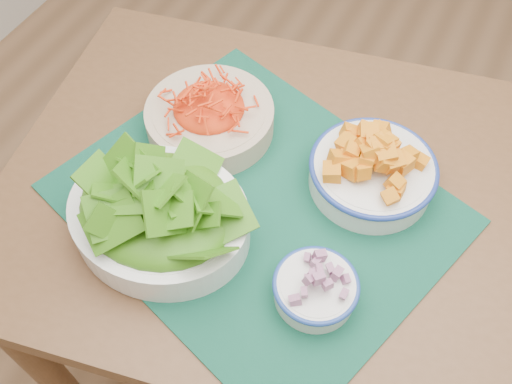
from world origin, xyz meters
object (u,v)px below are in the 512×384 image
Objects in this scene: placemat at (256,203)px; squash_bowl at (374,166)px; carrot_bowl at (209,112)px; table at (321,233)px; onion_bowl at (316,286)px; lettuce_bowl at (157,208)px.

placemat is 2.24× the size of squash_bowl.
squash_bowl reaches higher than carrot_bowl.
onion_bowl is at bearing -84.38° from table.
carrot_bowl is 0.29m from squash_bowl.
lettuce_bowl is at bearing -138.61° from squash_bowl.
table is at bearing -10.34° from carrot_bowl.
table is 4.15× the size of lettuce_bowl.
onion_bowl is (-0.00, -0.23, -0.02)m from squash_bowl.
onion_bowl is (0.05, -0.17, 0.15)m from table.
lettuce_bowl is (-0.26, -0.23, 0.01)m from squash_bowl.
carrot_bowl is (-0.24, 0.04, 0.16)m from table.
onion_bowl is at bearing -18.07° from placemat.
carrot_bowl is 0.36m from onion_bowl.
lettuce_bowl reaches higher than table.
placemat is at bearing -36.99° from carrot_bowl.
lettuce_bowl reaches higher than onion_bowl.
squash_bowl is at bearing 36.07° from table.
placemat is 2.09× the size of carrot_bowl.
placemat is 0.20m from squash_bowl.
carrot_bowl is at bearing -177.99° from squash_bowl.
onion_bowl reaches higher than placemat.
carrot_bowl is at bearing 143.28° from onion_bowl.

